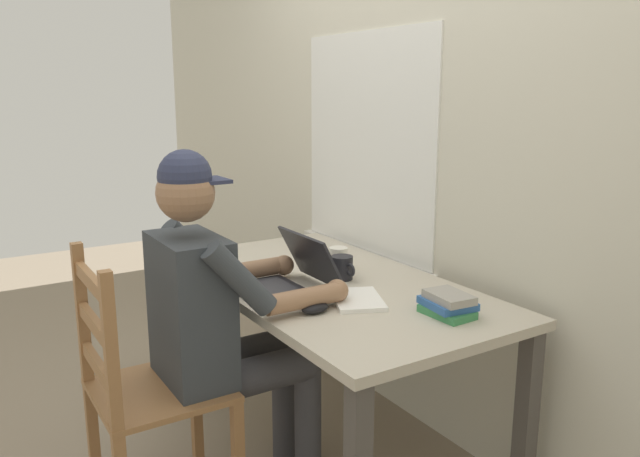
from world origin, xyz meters
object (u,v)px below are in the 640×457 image
object	(u,v)px
computer_mouse	(315,308)
coffee_mug_dark	(343,268)
book_stack_main	(448,304)
seated_person	(221,312)
laptop	(288,278)
desk	(329,302)
coffee_mug_white	(339,258)
wooden_chair	(144,392)

from	to	relation	value
computer_mouse	coffee_mug_dark	bearing A→B (deg)	132.24
book_stack_main	computer_mouse	bearing A→B (deg)	-124.47
seated_person	book_stack_main	xyz separation A→B (m)	(0.47, 0.61, 0.06)
laptop	coffee_mug_dark	bearing A→B (deg)	94.17
desk	laptop	size ratio (longest dim) A/B	4.43
seated_person	coffee_mug_white	size ratio (longest dim) A/B	10.94
laptop	seated_person	bearing A→B (deg)	-85.15
coffee_mug_dark	coffee_mug_white	bearing A→B (deg)	153.03
coffee_mug_white	seated_person	bearing A→B (deg)	-74.21
coffee_mug_white	book_stack_main	bearing A→B (deg)	0.54
coffee_mug_dark	laptop	bearing A→B (deg)	-85.83
desk	wooden_chair	distance (m)	0.77
desk	book_stack_main	bearing A→B (deg)	14.24
seated_person	coffee_mug_dark	bearing A→B (deg)	94.52
wooden_chair	coffee_mug_dark	distance (m)	0.87
laptop	coffee_mug_white	xyz separation A→B (m)	(-0.15, 0.32, -0.00)
book_stack_main	seated_person	bearing A→B (deg)	-127.84
wooden_chair	coffee_mug_white	bearing A→B (deg)	100.90
computer_mouse	coffee_mug_white	size ratio (longest dim) A/B	0.87
laptop	computer_mouse	xyz separation A→B (m)	(0.25, -0.04, -0.03)
wooden_chair	computer_mouse	bearing A→B (deg)	67.06
desk	computer_mouse	xyz separation A→B (m)	(0.27, -0.23, 0.10)
book_stack_main	coffee_mug_white	bearing A→B (deg)	-179.46
laptop	coffee_mug_white	distance (m)	0.35
seated_person	book_stack_main	world-z (taller)	seated_person
computer_mouse	coffee_mug_dark	xyz separation A→B (m)	(-0.26, 0.29, 0.03)
coffee_mug_white	laptop	bearing A→B (deg)	-65.48
seated_person	laptop	xyz separation A→B (m)	(-0.02, 0.28, 0.07)
desk	coffee_mug_dark	size ratio (longest dim) A/B	12.02
seated_person	wooden_chair	xyz separation A→B (m)	(-0.00, -0.28, -0.22)
seated_person	coffee_mug_dark	distance (m)	0.54
wooden_chair	laptop	xyz separation A→B (m)	(-0.02, 0.56, 0.29)
laptop	coffee_mug_dark	world-z (taller)	laptop
desk	coffee_mug_dark	world-z (taller)	coffee_mug_dark
desk	book_stack_main	world-z (taller)	book_stack_main
seated_person	laptop	size ratio (longest dim) A/B	3.76
desk	laptop	world-z (taller)	laptop
desk	laptop	distance (m)	0.24
laptop	computer_mouse	size ratio (longest dim) A/B	3.36
wooden_chair	laptop	size ratio (longest dim) A/B	2.85
computer_mouse	coffee_mug_white	world-z (taller)	coffee_mug_white
coffee_mug_white	coffee_mug_dark	world-z (taller)	same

